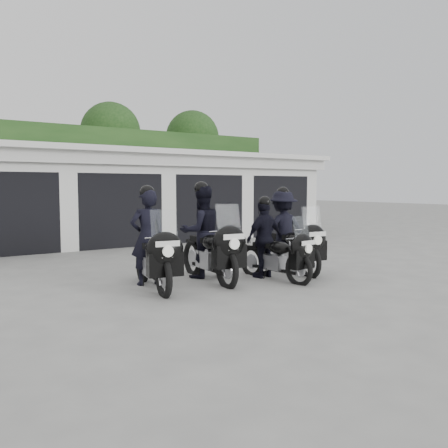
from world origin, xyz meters
TOP-DOWN VIEW (x-y plane):
  - ground at (0.00, 0.00)m, footprint 80.00×80.00m
  - garage_block at (-0.00, 8.06)m, footprint 16.40×6.80m
  - background_vegetation at (0.37, 12.92)m, footprint 20.00×3.90m
  - police_bike_a at (-1.72, -0.15)m, footprint 0.90×2.16m
  - police_bike_b at (-0.49, -0.00)m, footprint 0.96×2.27m
  - police_bike_c at (0.59, -0.67)m, footprint 0.96×1.93m
  - police_bike_d at (1.47, -0.17)m, footprint 1.19×2.14m

SIDE VIEW (x-z plane):
  - ground at x=0.00m, z-range 0.00..0.00m
  - police_bike_c at x=0.59m, z-range -0.13..1.55m
  - police_bike_a at x=-1.72m, z-range -0.20..1.70m
  - police_bike_d at x=1.47m, z-range -0.14..1.73m
  - police_bike_b at x=-0.49m, z-range -0.16..1.82m
  - garage_block at x=0.00m, z-range -0.06..2.90m
  - background_vegetation at x=0.37m, z-range -0.13..5.67m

